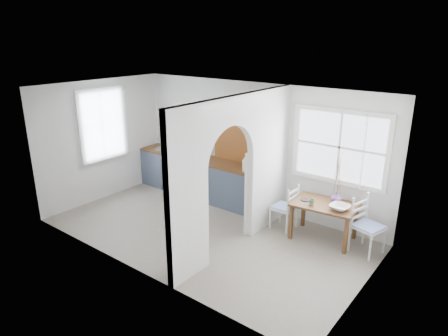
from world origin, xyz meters
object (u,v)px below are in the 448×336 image
Objects in this scene: chair_left at (284,207)px; chair_right at (369,226)px; dining_table at (323,221)px; vase at (336,198)px; kettle at (247,165)px.

chair_left is 1.55m from chair_right.
chair_right reaches higher than dining_table.
dining_table is at bearing -130.35° from vase.
chair_left is 1.13m from kettle.
vase is (0.89, 0.21, 0.34)m from chair_left.
vase is (1.85, 0.08, -0.26)m from kettle.
dining_table is 5.76× the size of vase.
dining_table is at bearing -21.84° from kettle.
vase is at bearing -16.93° from kettle.
chair_right is at bearing 94.05° from chair_left.
chair_left is at bearing 178.67° from dining_table.
vase is (-0.65, 0.14, 0.29)m from chair_right.
kettle is at bearing -177.53° from vase.
chair_left is at bearing -166.50° from vase.
chair_left is (-0.76, -0.06, 0.09)m from dining_table.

